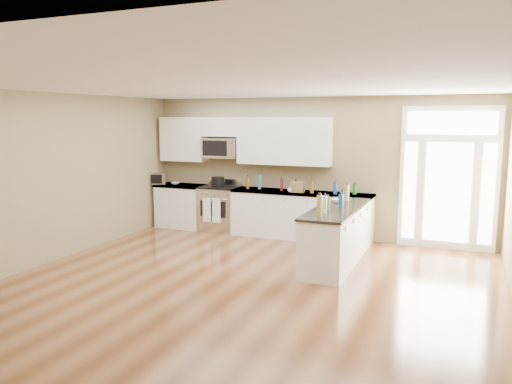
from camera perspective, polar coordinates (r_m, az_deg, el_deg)
ground at (r=6.74m, az=-3.43°, el=-12.31°), size 8.00×8.00×0.00m
room_shell at (r=6.33m, az=-3.57°, el=2.30°), size 8.00×8.00×8.00m
back_cabinet_left at (r=11.09m, az=-8.41°, el=-1.73°), size 1.10×0.66×0.94m
back_cabinet_right at (r=9.98m, az=5.09°, el=-2.82°), size 2.85×0.66×0.94m
peninsula_cabinet at (r=8.34m, az=9.16°, el=-5.18°), size 0.69×2.32×0.94m
upper_cabinet_left at (r=11.06m, az=-8.23°, el=6.00°), size 1.04×0.33×0.95m
upper_cabinet_right at (r=10.07m, az=3.19°, el=5.83°), size 1.94×0.33×0.95m
upper_cabinet_short at (r=10.60m, az=-3.91°, el=7.45°), size 0.82×0.33×0.40m
microwave at (r=10.58m, az=-3.98°, el=5.06°), size 0.78×0.41×0.42m
entry_door at (r=9.67m, az=21.12°, el=1.46°), size 1.70×0.10×2.60m
kitchen_range at (r=10.64m, az=-4.14°, el=-1.87°), size 0.79×0.70×1.08m
stockpot at (r=10.55m, az=-4.37°, el=1.21°), size 0.36×0.36×0.22m
toaster_oven at (r=11.14m, az=-10.94°, el=1.54°), size 0.36×0.32×0.26m
cardboard_box at (r=9.82m, az=4.81°, el=0.58°), size 0.25×0.19×0.21m
bowl_left at (r=11.09m, az=-9.19°, el=0.98°), size 0.21×0.21×0.04m
bowl_peninsula at (r=8.73m, az=9.27°, el=-0.97°), size 0.23×0.23×0.06m
cup_counter at (r=9.82m, az=3.94°, el=0.23°), size 0.12×0.12×0.08m
counter_bottles at (r=9.01m, az=6.66°, el=-0.04°), size 2.33×2.46×0.32m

